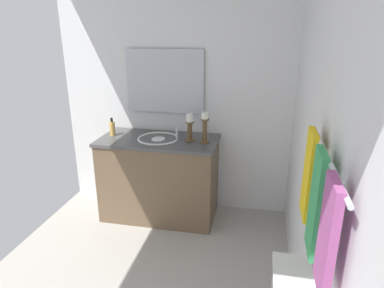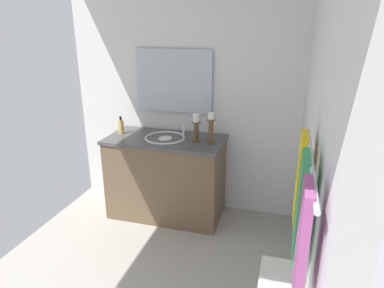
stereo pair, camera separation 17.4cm
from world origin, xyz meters
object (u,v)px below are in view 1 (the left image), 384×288
at_px(towel_bar, 327,156).
at_px(towel_near_corner, 328,237).
at_px(candle_holder_tall, 205,127).
at_px(sink_basin, 158,143).
at_px(candle_holder_short, 190,127).
at_px(mirror, 165,81).
at_px(soap_bottle, 112,128).
at_px(towel_center, 316,204).
at_px(vanity_cabinet, 159,178).
at_px(towel_near_vanity, 309,175).

height_order(towel_bar, towel_near_corner, towel_near_corner).
xyz_separation_m(candle_holder_tall, towel_bar, (1.62, 0.77, 0.39)).
bearing_deg(sink_basin, towel_bar, 37.04).
relative_size(sink_basin, towel_near_corner, 0.93).
height_order(candle_holder_short, towel_bar, towel_bar).
relative_size(candle_holder_tall, candle_holder_short, 1.11).
distance_m(sink_basin, towel_near_corner, 2.30).
bearing_deg(mirror, candle_holder_tall, 57.12).
relative_size(sink_basin, soap_bottle, 2.23).
relative_size(towel_bar, towel_center, 1.76).
distance_m(mirror, candle_holder_short, 0.56).
bearing_deg(mirror, soap_bottle, -61.14).
xyz_separation_m(candle_holder_short, towel_near_corner, (1.93, 0.91, 0.20)).
relative_size(vanity_cabinet, towel_center, 2.45).
height_order(candle_holder_short, towel_near_corner, towel_near_corner).
distance_m(soap_bottle, towel_bar, 2.43).
xyz_separation_m(candle_holder_tall, candle_holder_short, (-0.03, -0.15, -0.01)).
bearing_deg(mirror, vanity_cabinet, -0.01).
height_order(mirror, candle_holder_tall, mirror).
bearing_deg(towel_near_corner, candle_holder_tall, -158.26).
relative_size(mirror, towel_near_corner, 1.84).
height_order(vanity_cabinet, soap_bottle, soap_bottle).
xyz_separation_m(towel_bar, towel_near_vanity, (-0.28, -0.02, -0.21)).
relative_size(mirror, towel_bar, 0.95).
distance_m(towel_center, towel_near_corner, 0.28).
bearing_deg(towel_bar, towel_center, -90.00).
bearing_deg(mirror, towel_bar, 32.82).
height_order(soap_bottle, towel_near_corner, towel_near_corner).
relative_size(towel_bar, towel_near_corner, 1.95).
distance_m(vanity_cabinet, towel_bar, 2.26).
bearing_deg(vanity_cabinet, towel_bar, 37.07).
bearing_deg(towel_center, vanity_cabinet, -143.34).
distance_m(sink_basin, towel_bar, 2.13).
height_order(vanity_cabinet, candle_holder_short, candle_holder_short).
height_order(sink_basin, candle_holder_tall, candle_holder_tall).
xyz_separation_m(candle_holder_tall, towel_near_vanity, (1.34, 0.76, 0.18)).
distance_m(vanity_cabinet, candle_holder_short, 0.64).
bearing_deg(towel_center, sink_basin, -143.36).
height_order(vanity_cabinet, towel_bar, towel_bar).
xyz_separation_m(sink_basin, mirror, (-0.28, -0.00, 0.55)).
bearing_deg(towel_near_corner, mirror, -150.98).
height_order(mirror, candle_holder_short, mirror).
xyz_separation_m(towel_bar, towel_center, (0.00, -0.02, -0.22)).
distance_m(sink_basin, towel_center, 2.07).
bearing_deg(candle_holder_tall, towel_near_corner, 21.74).
bearing_deg(towel_near_corner, sink_basin, -147.57).
bearing_deg(soap_bottle, vanity_cabinet, 88.10).
relative_size(candle_holder_tall, towel_near_corner, 0.68).
distance_m(vanity_cabinet, towel_near_corner, 2.39).
bearing_deg(soap_bottle, sink_basin, 88.10).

